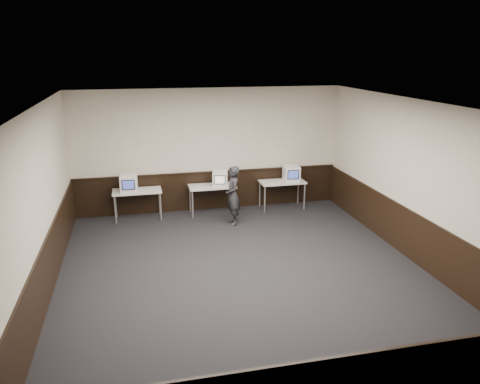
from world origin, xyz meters
name	(u,v)px	position (x,y,z in m)	size (l,w,h in m)	color
floor	(244,274)	(0.00, 0.00, 0.00)	(8.00, 8.00, 0.00)	black
ceiling	(245,105)	(0.00, 0.00, 3.20)	(8.00, 8.00, 0.00)	white
back_wall	(209,150)	(0.00, 4.00, 1.60)	(7.00, 7.00, 0.00)	beige
front_wall	(336,308)	(0.00, -4.00, 1.60)	(7.00, 7.00, 0.00)	beige
left_wall	(39,208)	(-3.50, 0.00, 1.60)	(8.00, 8.00, 0.00)	beige
right_wall	(417,183)	(3.50, 0.00, 1.60)	(8.00, 8.00, 0.00)	beige
wainscot_back	(210,191)	(0.00, 3.98, 0.50)	(6.98, 0.04, 1.00)	black
wainscot_left	(48,269)	(-3.48, 0.00, 0.50)	(0.04, 7.98, 1.00)	black
wainscot_right	(410,235)	(3.48, 0.00, 0.50)	(0.04, 7.98, 1.00)	black
wainscot_rail	(210,172)	(0.00, 3.96, 1.02)	(6.98, 0.06, 0.04)	black
desk_left	(137,193)	(-1.90, 3.60, 0.68)	(1.20, 0.60, 0.75)	silver
desk_center	(212,188)	(0.00, 3.60, 0.68)	(1.20, 0.60, 0.75)	silver
desk_right	(282,184)	(1.90, 3.60, 0.68)	(1.20, 0.60, 0.75)	silver
emac_left	(129,183)	(-2.09, 3.55, 0.96)	(0.44, 0.47, 0.42)	white
emac_center	(220,178)	(0.21, 3.55, 0.94)	(0.47, 0.48, 0.38)	white
emac_right	(291,173)	(2.14, 3.57, 0.96)	(0.45, 0.48, 0.41)	white
person	(233,196)	(0.36, 2.70, 0.73)	(0.53, 0.35, 1.46)	#242429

